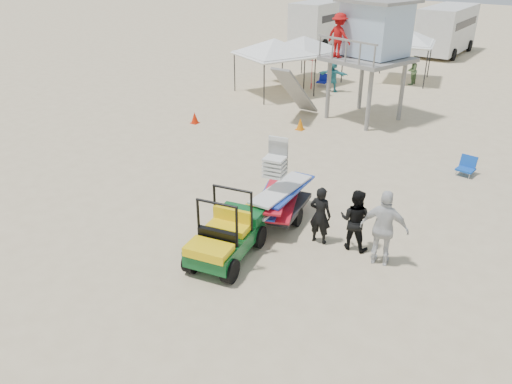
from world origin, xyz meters
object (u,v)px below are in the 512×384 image
Objects in this scene: utility_cart at (224,230)px; surf_trailer at (277,193)px; man_left at (320,215)px; lifeguard_tower at (370,34)px.

surf_trailer reaches higher than utility_cart.
surf_trailer is 1.67× the size of man_left.
man_left is 0.32× the size of lifeguard_tower.
surf_trailer is 0.54× the size of lifeguard_tower.
surf_trailer is at bearing -18.10° from man_left.
lifeguard_tower is at bearing 99.13° from utility_cart.
utility_cart is 0.50× the size of lifeguard_tower.
man_left is at bearing -71.37° from lifeguard_tower.
utility_cart is 2.33m from surf_trailer.
surf_trailer is (0.00, 2.33, 0.07)m from utility_cart.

